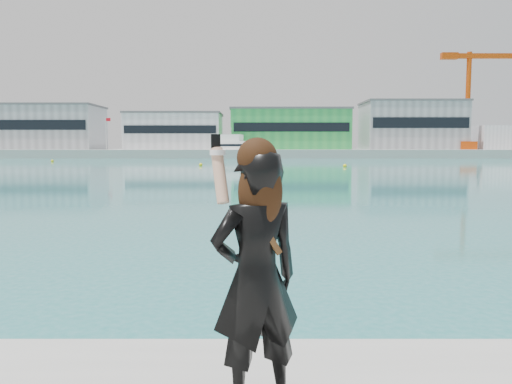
{
  "coord_description": "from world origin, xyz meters",
  "views": [
    {
      "loc": [
        -0.71,
        -3.5,
        2.58
      ],
      "look_at": [
        -0.71,
        0.52,
        2.22
      ],
      "focal_mm": 35.0,
      "sensor_mm": 36.0,
      "label": 1
    }
  ],
  "objects_px": {
    "woman": "(256,271)",
    "buoy_extra": "(201,166)",
    "buoy_near": "(345,167)",
    "dock_crane": "(473,97)",
    "buoy_far": "(52,162)",
    "motor_yacht": "(236,149)"
  },
  "relations": [
    {
      "from": "dock_crane",
      "to": "buoy_extra",
      "type": "distance_m",
      "value": 84.91
    },
    {
      "from": "dock_crane",
      "to": "buoy_far",
      "type": "distance_m",
      "value": 98.55
    },
    {
      "from": "buoy_near",
      "to": "woman",
      "type": "relative_size",
      "value": 0.27
    },
    {
      "from": "motor_yacht",
      "to": "buoy_extra",
      "type": "bearing_deg",
      "value": -74.21
    },
    {
      "from": "woman",
      "to": "buoy_near",
      "type": "bearing_deg",
      "value": -124.36
    },
    {
      "from": "buoy_near",
      "to": "dock_crane",
      "type": "bearing_deg",
      "value": 55.03
    },
    {
      "from": "buoy_extra",
      "to": "woman",
      "type": "distance_m",
      "value": 66.18
    },
    {
      "from": "dock_crane",
      "to": "buoy_near",
      "type": "bearing_deg",
      "value": -124.97
    },
    {
      "from": "dock_crane",
      "to": "woman",
      "type": "xyz_separation_m",
      "value": [
        -53.92,
        -122.18,
        -13.32
      ]
    },
    {
      "from": "motor_yacht",
      "to": "woman",
      "type": "relative_size",
      "value": 8.7
    },
    {
      "from": "dock_crane",
      "to": "buoy_extra",
      "type": "height_order",
      "value": "dock_crane"
    },
    {
      "from": "dock_crane",
      "to": "buoy_far",
      "type": "xyz_separation_m",
      "value": [
        -90.0,
        -37.23,
        -15.07
      ]
    },
    {
      "from": "dock_crane",
      "to": "buoy_extra",
      "type": "xyz_separation_m",
      "value": [
        -61.6,
        -56.47,
        -15.07
      ]
    },
    {
      "from": "buoy_far",
      "to": "woman",
      "type": "bearing_deg",
      "value": -66.99
    },
    {
      "from": "buoy_near",
      "to": "buoy_extra",
      "type": "height_order",
      "value": "same"
    },
    {
      "from": "motor_yacht",
      "to": "buoy_far",
      "type": "relative_size",
      "value": 32.5
    },
    {
      "from": "buoy_near",
      "to": "buoy_far",
      "type": "bearing_deg",
      "value": 153.92
    },
    {
      "from": "woman",
      "to": "buoy_far",
      "type": "bearing_deg",
      "value": -90.72
    },
    {
      "from": "buoy_extra",
      "to": "buoy_near",
      "type": "bearing_deg",
      "value": -11.96
    },
    {
      "from": "buoy_extra",
      "to": "motor_yacht",
      "type": "bearing_deg",
      "value": 86.68
    },
    {
      "from": "woman",
      "to": "buoy_extra",
      "type": "bearing_deg",
      "value": -107.06
    },
    {
      "from": "buoy_far",
      "to": "woman",
      "type": "relative_size",
      "value": 0.27
    }
  ]
}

